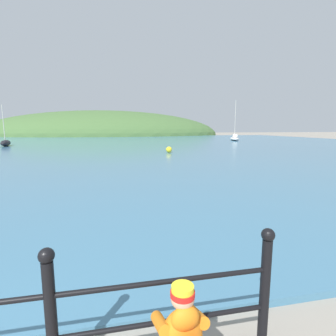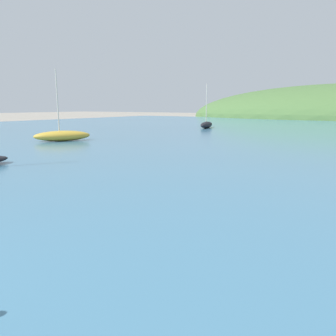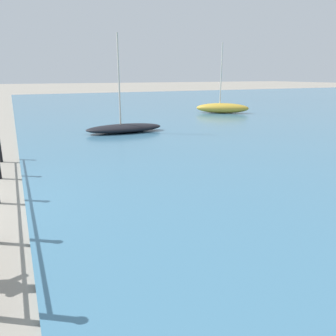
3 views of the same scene
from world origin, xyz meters
The scene contains 3 objects.
water centered at (0.00, 32.00, 0.05)m, with size 80.00×60.00×0.10m, color teal.
boat_blue_hull centered at (-11.47, 14.57, 0.44)m, with size 2.77×3.41×4.41m.
boat_red_dinghy centered at (-9.23, 30.71, 0.44)m, with size 1.53×3.47×4.34m.
Camera 2 is at (5.28, 0.72, 2.28)m, focal length 35.00 mm.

